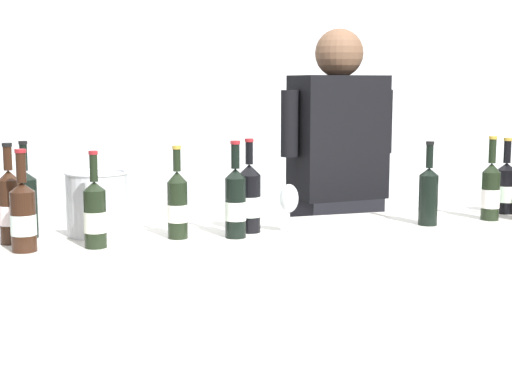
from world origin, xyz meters
The scene contains 16 objects.
wall_back centered at (0.00, 2.60, 1.40)m, with size 8.00×0.10×2.80m, color silver.
counter centered at (0.00, 0.00, 0.46)m, with size 2.52×0.54×0.93m, color beige.
wine_bottle_0 centered at (-0.97, 0.07, 1.06)m, with size 0.07×0.07×0.34m.
wine_bottle_1 centered at (-0.92, 0.16, 1.06)m, with size 0.08×0.08×0.34m.
wine_bottle_2 centered at (0.84, -0.02, 1.05)m, with size 0.07×0.07×0.33m.
wine_bottle_5 centered at (-0.14, 0.03, 1.05)m, with size 0.08×0.08×0.34m.
wine_bottle_6 centered at (-0.22, -0.05, 1.05)m, with size 0.07×0.07×0.34m.
wine_bottle_7 centered at (0.99, 0.09, 1.04)m, with size 0.08×0.08×0.31m.
wine_bottle_8 centered at (-0.93, -0.07, 1.05)m, with size 0.08×0.08×0.33m.
wine_bottle_9 centered at (-0.42, -0.01, 1.05)m, with size 0.07×0.07×0.32m.
wine_bottle_10 centered at (0.55, -0.05, 1.05)m, with size 0.07×0.07×0.32m.
wine_bottle_11 centered at (-0.70, -0.07, 1.04)m, with size 0.07×0.07×0.32m.
wine_glass centered at (-0.01, -0.04, 1.05)m, with size 0.07×0.07×0.18m.
ice_bucket centered at (-0.68, 0.14, 1.05)m, with size 0.23×0.23×0.23m.
person_server centered at (0.46, 0.62, 0.84)m, with size 0.57×0.28×1.71m.
potted_shrub centered at (0.74, 1.27, 0.80)m, with size 0.55×0.59×1.22m.
Camera 1 is at (-0.93, -2.57, 1.47)m, focal length 53.05 mm.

